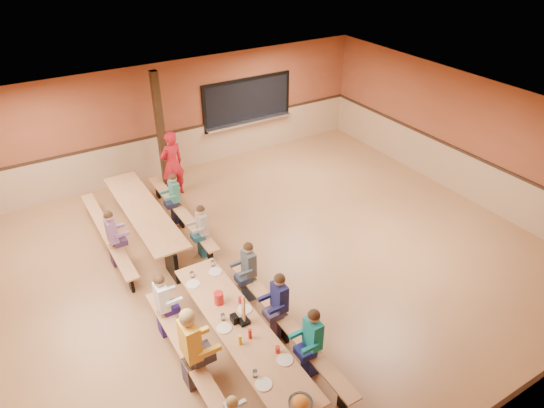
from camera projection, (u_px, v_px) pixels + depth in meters
ground at (255, 270)px, 9.80m from camera, size 12.00×12.00×0.00m
room_envelope at (255, 242)px, 9.44m from camera, size 12.04×10.04×3.02m
kitchen_pass_through at (248, 104)px, 13.79m from camera, size 2.78×0.28×1.38m
structural_post at (161, 130)px, 12.13m from camera, size 0.18×0.18×3.00m
cafeteria_table_main at (241, 337)px, 7.59m from camera, size 1.91×3.70×0.74m
cafeteria_table_second at (144, 217)px, 10.51m from camera, size 1.91×3.70×0.74m
seated_adult_yellow at (191, 349)px, 7.12m from camera, size 0.49×0.40×1.46m
seated_child_grey_left at (163, 306)px, 8.05m from camera, size 0.38×0.31×1.24m
seated_child_teal_right at (312, 342)px, 7.35m from camera, size 0.40×0.32×1.26m
seated_child_navy_right at (279, 305)px, 8.03m from camera, size 0.40×0.33×1.27m
seated_child_char_right at (249, 272)px, 8.80m from camera, size 0.38×0.31×1.23m
seated_child_purple_sec at (113, 239)px, 9.67m from camera, size 0.38×0.31×1.24m
seated_child_green_sec at (175, 199)px, 11.01m from camera, size 0.38×0.31×1.22m
seated_child_tan_sec at (203, 231)px, 9.93m from camera, size 0.36×0.30×1.19m
standing_woman at (172, 164)px, 11.95m from camera, size 0.70×0.53×1.72m
punch_pitcher at (219, 298)px, 7.87m from camera, size 0.16×0.16×0.22m
chip_bowl at (301, 404)px, 6.23m from camera, size 0.32×0.32×0.15m
napkin_dispenser at (235, 319)px, 7.53m from camera, size 0.10×0.14×0.13m
condiment_mustard at (240, 340)px, 7.14m from camera, size 0.06×0.06×0.17m
condiment_ketchup at (250, 334)px, 7.24m from camera, size 0.06×0.06×0.17m
table_paddle at (244, 316)px, 7.48m from camera, size 0.16×0.16×0.56m
place_settings at (241, 324)px, 7.45m from camera, size 0.65×3.30×0.11m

